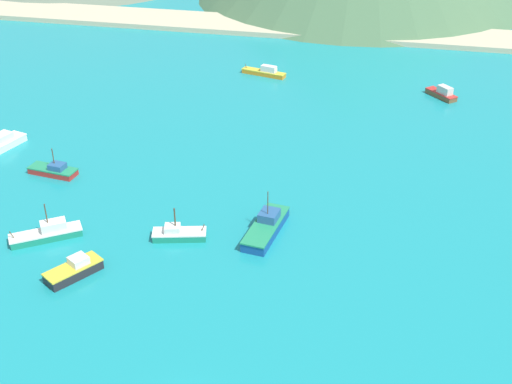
{
  "coord_description": "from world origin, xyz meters",
  "views": [
    {
      "loc": [
        15.77,
        -40.83,
        48.02
      ],
      "look_at": [
        -2.02,
        38.26,
        1.33
      ],
      "focal_mm": 46.77,
      "sensor_mm": 36.0,
      "label": 1
    }
  ],
  "objects": [
    {
      "name": "fishing_boat_12",
      "position": [
        -9.64,
        26.68,
        0.7
      ],
      "size": [
        7.25,
        3.99,
        4.51
      ],
      "color": "#198466",
      "rests_on": "ground"
    },
    {
      "name": "fishing_boat_4",
      "position": [
        24.27,
        83.74,
        0.89
      ],
      "size": [
        6.07,
        6.38,
        2.44
      ],
      "color": "brown",
      "rests_on": "ground"
    },
    {
      "name": "fishing_boat_7",
      "position": [
        1.11,
        30.41,
        0.91
      ],
      "size": [
        4.54,
        10.78,
        5.89
      ],
      "color": "#14478C",
      "rests_on": "ground"
    },
    {
      "name": "fishing_boat_9",
      "position": [
        -25.99,
        22.96,
        0.84
      ],
      "size": [
        8.8,
        7.09,
        5.11
      ],
      "color": "#198466",
      "rests_on": "ground"
    },
    {
      "name": "fishing_boat_0",
      "position": [
        -33.54,
        39.06,
        0.69
      ],
      "size": [
        7.7,
        3.46,
        4.4
      ],
      "color": "red",
      "rests_on": "ground"
    },
    {
      "name": "fishing_boat_1",
      "position": [
        -11.35,
        88.28,
        0.76
      ],
      "size": [
        9.66,
        4.17,
        2.22
      ],
      "color": "orange",
      "rests_on": "ground"
    },
    {
      "name": "beach_strip",
      "position": [
        0.0,
        121.79,
        0.6
      ],
      "size": [
        247.0,
        15.45,
        1.2
      ],
      "primitive_type": "cube",
      "color": "#C6B793",
      "rests_on": "ground"
    },
    {
      "name": "fishing_boat_3",
      "position": [
        -19.14,
        16.45,
        0.83
      ],
      "size": [
        5.88,
        7.14,
        2.28
      ],
      "color": "#232328",
      "rests_on": "ground"
    },
    {
      "name": "ground",
      "position": [
        0.0,
        30.0,
        -0.25
      ],
      "size": [
        260.0,
        280.0,
        0.5
      ],
      "color": "teal"
    }
  ]
}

